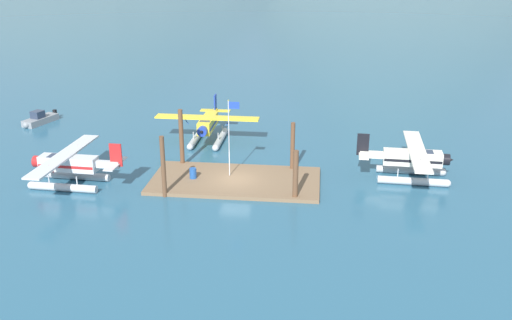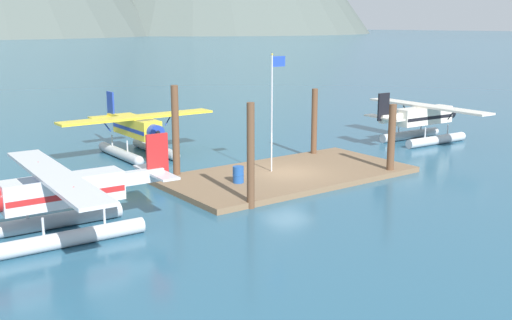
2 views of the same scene
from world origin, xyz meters
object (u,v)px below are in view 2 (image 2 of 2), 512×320
object	(u,v)px
fuel_drum	(238,175)
seaplane_yellow_bow_left	(137,132)
flagpole	(274,100)
seaplane_silver_port_aft	(63,199)
seaplane_cream_stbd_fwd	(424,120)

from	to	relation	value
fuel_drum	seaplane_yellow_bow_left	distance (m)	10.54
flagpole	seaplane_yellow_bow_left	bearing A→B (deg)	111.93
seaplane_silver_port_aft	seaplane_cream_stbd_fwd	bearing A→B (deg)	9.13
flagpole	fuel_drum	bearing A→B (deg)	-162.62
fuel_drum	seaplane_cream_stbd_fwd	distance (m)	18.46
flagpole	seaplane_yellow_bow_left	world-z (taller)	flagpole
flagpole	fuel_drum	distance (m)	4.85
fuel_drum	seaplane_silver_port_aft	xyz separation A→B (m)	(-9.92, -1.93, 0.84)
seaplane_silver_port_aft	fuel_drum	bearing A→B (deg)	11.01
seaplane_yellow_bow_left	seaplane_cream_stbd_fwd	world-z (taller)	same
fuel_drum	seaplane_silver_port_aft	distance (m)	10.14
flagpole	seaplane_yellow_bow_left	size ratio (longest dim) A/B	0.63
seaplane_yellow_bow_left	fuel_drum	bearing A→B (deg)	-85.79
seaplane_yellow_bow_left	seaplane_cream_stbd_fwd	distance (m)	20.60
fuel_drum	seaplane_yellow_bow_left	world-z (taller)	seaplane_yellow_bow_left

